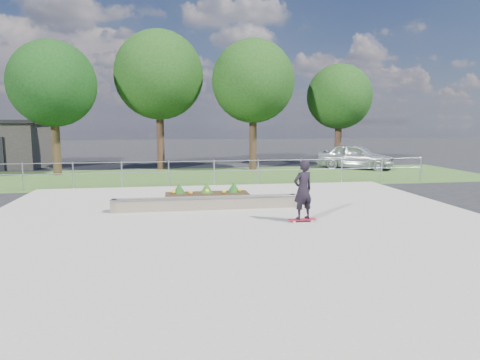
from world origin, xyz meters
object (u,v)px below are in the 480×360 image
grind_ledge (206,203)px  skateboarder (303,190)px  parked_car (355,156)px  planter_bed (207,195)px

grind_ledge → skateboarder: (2.55, -2.20, 0.71)m
grind_ledge → parked_car: bearing=47.7°
grind_ledge → planter_bed: size_ratio=2.00×
grind_ledge → skateboarder: bearing=-40.8°
skateboarder → planter_bed: bearing=122.2°
planter_bed → skateboarder: bearing=-57.8°
planter_bed → grind_ledge: bearing=-95.7°
skateboarder → parked_car: size_ratio=0.39×
grind_ledge → parked_car: (10.05, 11.04, 0.51)m
grind_ledge → planter_bed: bearing=84.3°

